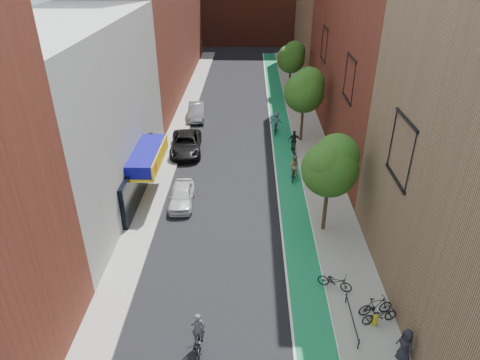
# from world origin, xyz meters

# --- Properties ---
(bike_lane) EXTENTS (2.00, 68.00, 0.01)m
(bike_lane) POSITION_xyz_m (4.00, 26.00, 0.01)
(bike_lane) COLOR #147449
(bike_lane) RESTS_ON ground
(sidewalk_left) EXTENTS (2.00, 68.00, 0.15)m
(sidewalk_left) POSITION_xyz_m (-6.00, 26.00, 0.07)
(sidewalk_left) COLOR gray
(sidewalk_left) RESTS_ON ground
(sidewalk_right) EXTENTS (3.00, 68.00, 0.15)m
(sidewalk_right) POSITION_xyz_m (6.50, 26.00, 0.07)
(sidewalk_right) COLOR gray
(sidewalk_right) RESTS_ON ground
(building_left_white) EXTENTS (8.00, 20.00, 12.00)m
(building_left_white) POSITION_xyz_m (-11.00, 14.00, 6.00)
(building_left_white) COLOR silver
(building_left_white) RESTS_ON ground
(building_right_mid_red) EXTENTS (8.00, 28.00, 22.00)m
(building_right_mid_red) POSITION_xyz_m (12.00, 26.00, 11.00)
(building_right_mid_red) COLOR maroon
(building_right_mid_red) RESTS_ON ground
(building_right_far_tan) EXTENTS (8.00, 20.00, 18.00)m
(building_right_far_tan) POSITION_xyz_m (12.00, 50.00, 9.00)
(building_right_far_tan) COLOR #8C6B4C
(building_right_far_tan) RESTS_ON ground
(tree_near) EXTENTS (3.40, 3.36, 6.42)m
(tree_near) POSITION_xyz_m (5.65, 10.02, 4.66)
(tree_near) COLOR #332619
(tree_near) RESTS_ON ground
(tree_mid) EXTENTS (3.55, 3.53, 6.74)m
(tree_mid) POSITION_xyz_m (5.65, 24.02, 4.89)
(tree_mid) COLOR #332619
(tree_mid) RESTS_ON ground
(tree_far) EXTENTS (3.30, 3.25, 6.21)m
(tree_far) POSITION_xyz_m (5.65, 38.02, 4.50)
(tree_far) COLOR #332619
(tree_far) RESTS_ON ground
(parked_car_white) EXTENTS (1.76, 4.04, 1.35)m
(parked_car_white) POSITION_xyz_m (-3.76, 12.93, 0.68)
(parked_car_white) COLOR silver
(parked_car_white) RESTS_ON ground
(parked_car_black) EXTENTS (3.02, 5.76, 1.55)m
(parked_car_black) POSITION_xyz_m (-4.60, 21.44, 0.77)
(parked_car_black) COLOR black
(parked_car_black) RESTS_ON ground
(parked_car_silver) EXTENTS (1.96, 4.78, 1.54)m
(parked_car_silver) POSITION_xyz_m (-4.60, 29.65, 0.77)
(parked_car_silver) COLOR gray
(parked_car_silver) RESTS_ON ground
(cyclist_lead) EXTENTS (0.82, 1.89, 1.98)m
(cyclist_lead) POSITION_xyz_m (-1.28, 0.83, 0.65)
(cyclist_lead) COLOR black
(cyclist_lead) RESTS_ON ground
(cyclist_lane_near) EXTENTS (0.93, 1.52, 2.03)m
(cyclist_lane_near) POSITION_xyz_m (4.29, 16.60, 0.90)
(cyclist_lane_near) COLOR black
(cyclist_lane_near) RESTS_ON ground
(cyclist_lane_mid) EXTENTS (1.06, 1.74, 2.11)m
(cyclist_lane_mid) POSITION_xyz_m (4.70, 21.27, 0.81)
(cyclist_lane_mid) COLOR black
(cyclist_lane_mid) RESTS_ON ground
(cyclist_lane_far) EXTENTS (1.21, 1.77, 2.10)m
(cyclist_lane_far) POSITION_xyz_m (3.40, 25.89, 0.94)
(cyclist_lane_far) COLOR black
(cyclist_lane_far) RESTS_ON ground
(parked_bike_near) EXTENTS (1.90, 1.08, 0.94)m
(parked_bike_near) POSITION_xyz_m (7.11, 2.38, 0.62)
(parked_bike_near) COLOR black
(parked_bike_near) RESTS_ON sidewalk_right
(parked_bike_mid) EXTENTS (1.82, 0.89, 1.05)m
(parked_bike_mid) POSITION_xyz_m (7.05, 2.89, 0.68)
(parked_bike_mid) COLOR black
(parked_bike_mid) RESTS_ON sidewalk_right
(parked_bike_far) EXTENTS (1.92, 1.31, 0.95)m
(parked_bike_far) POSITION_xyz_m (5.40, 4.63, 0.63)
(parked_bike_far) COLOR black
(parked_bike_far) RESTS_ON sidewalk_right
(pedestrian) EXTENTS (0.77, 0.96, 1.70)m
(pedestrian) POSITION_xyz_m (7.60, 0.33, 1.00)
(pedestrian) COLOR black
(pedestrian) RESTS_ON sidewalk_right
(fire_hydrant) EXTENTS (0.24, 0.24, 0.68)m
(fire_hydrant) POSITION_xyz_m (6.88, 2.21, 0.51)
(fire_hydrant) COLOR gold
(fire_hydrant) RESTS_ON sidewalk_right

